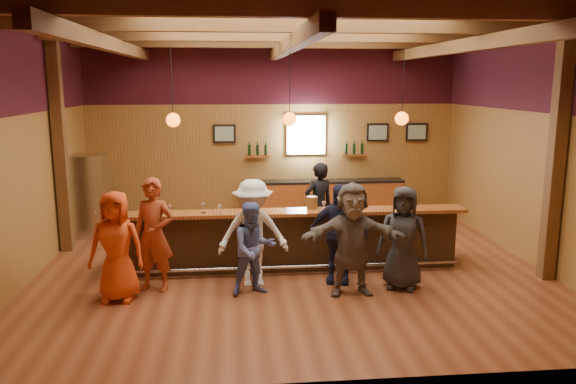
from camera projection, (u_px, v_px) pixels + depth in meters
name	position (u px, v px, depth m)	size (l,w,h in m)	color
room	(289.00, 89.00, 9.71)	(9.04, 9.00, 4.52)	brown
bar_counter	(290.00, 238.00, 10.32)	(6.30, 1.07, 1.11)	black
back_bar_cabinet	(323.00, 199.00, 13.93)	(4.00, 0.52, 0.95)	brown
window	(306.00, 135.00, 13.81)	(0.95, 0.09, 0.95)	silver
framed_pictures	(341.00, 133.00, 13.87)	(5.35, 0.05, 0.45)	black
wine_shelves	(306.00, 153.00, 13.83)	(3.00, 0.18, 0.30)	brown
pendant_lights	(290.00, 119.00, 9.75)	(4.24, 0.24, 1.37)	black
stainless_fridge	(91.00, 195.00, 12.25)	(0.70, 0.70, 1.80)	silver
customer_orange	(116.00, 246.00, 8.59)	(0.84, 0.55, 1.73)	red
customer_redvest	(154.00, 235.00, 9.02)	(0.67, 0.44, 1.85)	#9B3A1C
customer_denim	(254.00, 249.00, 8.87)	(0.73, 0.57, 1.50)	#5668AD
customer_white	(253.00, 233.00, 9.23)	(1.16, 0.67, 1.79)	white
customer_navy	(338.00, 233.00, 9.38)	(1.00, 0.41, 1.70)	#1B1E37
customer_brown	(352.00, 239.00, 8.85)	(1.68, 0.53, 1.81)	#655C51
customer_dark	(403.00, 238.00, 9.11)	(0.83, 0.54, 1.70)	#29282B
bartender	(319.00, 206.00, 11.34)	(0.64, 0.42, 1.76)	black
ice_bucket	(312.00, 202.00, 10.04)	(0.20, 0.20, 0.22)	brown
bottle_a	(337.00, 201.00, 10.01)	(0.08, 0.08, 0.38)	black
bottle_b	(336.00, 201.00, 10.10)	(0.07, 0.07, 0.32)	black
glass_a	(148.00, 208.00, 9.56)	(0.07, 0.07, 0.17)	silver
glass_b	(170.00, 207.00, 9.61)	(0.07, 0.07, 0.17)	silver
glass_c	(203.00, 206.00, 9.69)	(0.08, 0.08, 0.18)	silver
glass_d	(220.00, 207.00, 9.64)	(0.07, 0.07, 0.16)	silver
glass_e	(262.00, 203.00, 9.81)	(0.09, 0.09, 0.20)	silver
glass_f	(324.00, 204.00, 9.84)	(0.08, 0.08, 0.18)	silver
glass_g	(361.00, 202.00, 10.00)	(0.08, 0.08, 0.17)	silver
glass_h	(403.00, 201.00, 10.06)	(0.08, 0.08, 0.18)	silver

